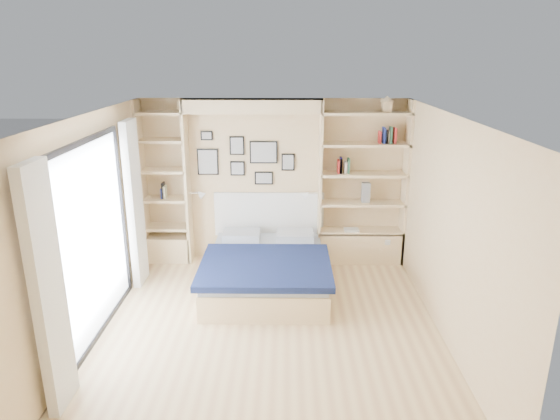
{
  "coord_description": "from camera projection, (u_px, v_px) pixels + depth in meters",
  "views": [
    {
      "loc": [
        0.2,
        -5.2,
        3.13
      ],
      "look_at": [
        0.12,
        0.9,
        1.21
      ],
      "focal_mm": 32.0,
      "sensor_mm": 36.0,
      "label": 1
    }
  ],
  "objects": [
    {
      "name": "bed",
      "position": [
        267.0,
        269.0,
        6.9
      ],
      "size": [
        1.71,
        2.17,
        1.07
      ],
      "color": "beige",
      "rests_on": "ground"
    },
    {
      "name": "shelf_decor",
      "position": [
        348.0,
        155.0,
        7.35
      ],
      "size": [
        3.49,
        0.23,
        2.03
      ],
      "color": "#A51E1E",
      "rests_on": "ground"
    },
    {
      "name": "reading_lamps",
      "position": [
        253.0,
        194.0,
        7.48
      ],
      "size": [
        1.92,
        0.12,
        0.15
      ],
      "color": "silver",
      "rests_on": "ground"
    },
    {
      "name": "room_shell",
      "position": [
        245.0,
        205.0,
        7.03
      ],
      "size": [
        4.5,
        4.5,
        4.5
      ],
      "color": "#D5B888",
      "rests_on": "ground"
    },
    {
      "name": "deck_chair",
      "position": [
        5.0,
        275.0,
        6.49
      ],
      "size": [
        0.64,
        0.86,
        0.78
      ],
      "rotation": [
        0.0,
        0.0,
        0.24
      ],
      "color": "tan",
      "rests_on": "ground"
    },
    {
      "name": "photo_gallery",
      "position": [
        244.0,
        158.0,
        7.55
      ],
      "size": [
        1.48,
        0.02,
        0.82
      ],
      "color": "black",
      "rests_on": "ground"
    },
    {
      "name": "ground",
      "position": [
        269.0,
        330.0,
        5.9
      ],
      "size": [
        4.5,
        4.5,
        0.0
      ],
      "primitive_type": "plane",
      "color": "#DDBE84",
      "rests_on": "ground"
    }
  ]
}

